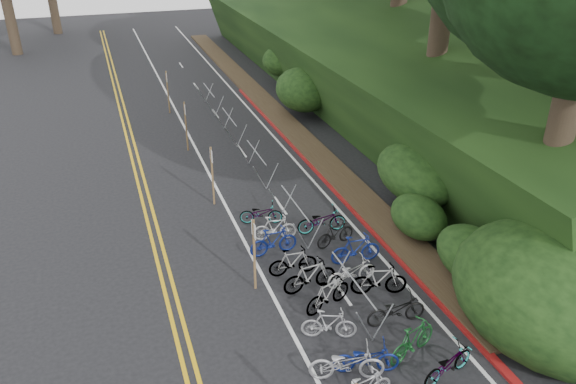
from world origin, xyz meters
name	(u,v)px	position (x,y,z in m)	size (l,w,h in m)	color
road_markings	(220,214)	(0.63, 10.10, 0.00)	(7.47, 80.00, 0.01)	gold
red_curb	(321,175)	(5.70, 12.00, 0.05)	(0.25, 28.00, 0.10)	maroon
embankment	(393,68)	(12.96, 19.04, 2.57)	(14.30, 48.14, 9.11)	black
bike_racks_rest	(257,158)	(3.00, 13.00, 0.85)	(1.14, 23.00, 1.17)	gray
signposts_rest	(198,145)	(0.60, 14.00, 1.43)	(0.08, 18.40, 2.50)	brown
bike_front	(347,363)	(1.73, 0.57, 0.51)	(1.93, 0.67, 1.02)	#9E9EA3
bike_valet	(353,299)	(2.99, 2.91, 0.49)	(3.33, 13.53, 1.09)	slate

